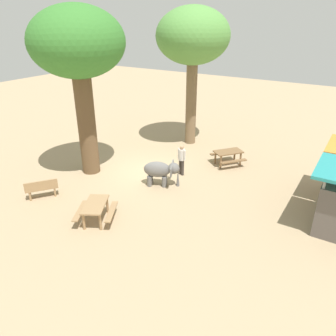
{
  "coord_description": "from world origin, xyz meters",
  "views": [
    {
      "loc": [
        12.43,
        9.19,
        7.44
      ],
      "look_at": [
        0.44,
        1.66,
        0.8
      ],
      "focal_mm": 34.82,
      "sensor_mm": 36.0,
      "label": 1
    }
  ],
  "objects_px": {
    "elephant": "(161,170)",
    "picnic_table_near": "(228,154)",
    "shade_tree_secondary": "(78,48)",
    "wooden_bench": "(42,188)",
    "person_handler": "(182,158)",
    "picnic_table_far": "(95,208)",
    "shade_tree_main": "(193,38)"
  },
  "relations": [
    {
      "from": "wooden_bench",
      "to": "picnic_table_near",
      "type": "xyz_separation_m",
      "value": [
        -7.8,
        5.62,
        0.12
      ]
    },
    {
      "from": "person_handler",
      "to": "picnic_table_near",
      "type": "xyz_separation_m",
      "value": [
        -2.45,
        1.52,
        -0.36
      ]
    },
    {
      "from": "elephant",
      "to": "shade_tree_secondary",
      "type": "relative_size",
      "value": 0.21
    },
    {
      "from": "person_handler",
      "to": "shade_tree_secondary",
      "type": "distance_m",
      "value": 7.02
    },
    {
      "from": "shade_tree_main",
      "to": "wooden_bench",
      "type": "bearing_deg",
      "value": -12.78
    },
    {
      "from": "shade_tree_secondary",
      "to": "picnic_table_far",
      "type": "relative_size",
      "value": 3.93
    },
    {
      "from": "person_handler",
      "to": "picnic_table_far",
      "type": "relative_size",
      "value": 0.8
    },
    {
      "from": "wooden_bench",
      "to": "picnic_table_near",
      "type": "bearing_deg",
      "value": 0.44
    },
    {
      "from": "shade_tree_main",
      "to": "picnic_table_near",
      "type": "height_order",
      "value": "shade_tree_main"
    },
    {
      "from": "elephant",
      "to": "shade_tree_secondary",
      "type": "xyz_separation_m",
      "value": [
        0.65,
        -3.94,
        5.36
      ]
    },
    {
      "from": "wooden_bench",
      "to": "picnic_table_near",
      "type": "relative_size",
      "value": 0.65
    },
    {
      "from": "shade_tree_secondary",
      "to": "elephant",
      "type": "bearing_deg",
      "value": 99.39
    },
    {
      "from": "shade_tree_main",
      "to": "person_handler",
      "type": "bearing_deg",
      "value": 23.23
    },
    {
      "from": "wooden_bench",
      "to": "person_handler",
      "type": "bearing_deg",
      "value": -1.19
    },
    {
      "from": "person_handler",
      "to": "picnic_table_far",
      "type": "xyz_separation_m",
      "value": [
        5.42,
        -0.78,
        -0.36
      ]
    },
    {
      "from": "person_handler",
      "to": "shade_tree_secondary",
      "type": "height_order",
      "value": "shade_tree_secondary"
    },
    {
      "from": "elephant",
      "to": "shade_tree_main",
      "type": "bearing_deg",
      "value": 80.0
    },
    {
      "from": "person_handler",
      "to": "elephant",
      "type": "bearing_deg",
      "value": 5.14
    },
    {
      "from": "elephant",
      "to": "picnic_table_far",
      "type": "distance_m",
      "value": 3.95
    },
    {
      "from": "elephant",
      "to": "picnic_table_near",
      "type": "distance_m",
      "value": 4.35
    },
    {
      "from": "elephant",
      "to": "wooden_bench",
      "type": "bearing_deg",
      "value": -160.27
    },
    {
      "from": "shade_tree_secondary",
      "to": "wooden_bench",
      "type": "xyz_separation_m",
      "value": [
        3.19,
        0.11,
        -5.66
      ]
    },
    {
      "from": "elephant",
      "to": "picnic_table_far",
      "type": "relative_size",
      "value": 0.84
    },
    {
      "from": "shade_tree_secondary",
      "to": "person_handler",
      "type": "bearing_deg",
      "value": 117.22
    },
    {
      "from": "shade_tree_main",
      "to": "shade_tree_secondary",
      "type": "height_order",
      "value": "shade_tree_main"
    },
    {
      "from": "elephant",
      "to": "picnic_table_near",
      "type": "relative_size",
      "value": 0.81
    },
    {
      "from": "elephant",
      "to": "person_handler",
      "type": "xyz_separation_m",
      "value": [
        -1.51,
        0.26,
        0.18
      ]
    },
    {
      "from": "picnic_table_near",
      "to": "picnic_table_far",
      "type": "xyz_separation_m",
      "value": [
        7.87,
        -2.3,
        0.0
      ]
    },
    {
      "from": "picnic_table_near",
      "to": "picnic_table_far",
      "type": "height_order",
      "value": "same"
    },
    {
      "from": "elephant",
      "to": "shade_tree_main",
      "type": "height_order",
      "value": "shade_tree_main"
    },
    {
      "from": "elephant",
      "to": "person_handler",
      "type": "relative_size",
      "value": 1.05
    },
    {
      "from": "elephant",
      "to": "picnic_table_near",
      "type": "xyz_separation_m",
      "value": [
        -3.96,
        1.79,
        -0.18
      ]
    }
  ]
}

